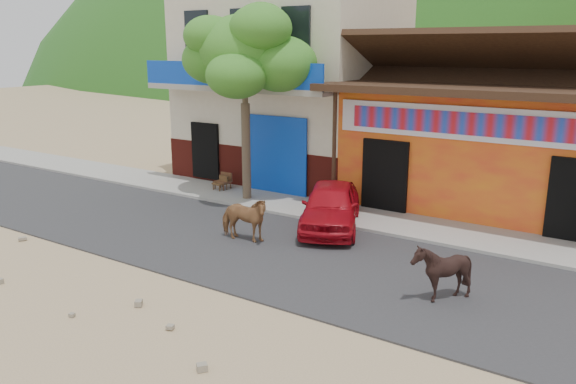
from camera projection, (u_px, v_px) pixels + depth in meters
name	position (u px, v px, depth m)	size (l,w,h in m)	color
ground	(257.00, 303.00, 10.86)	(120.00, 120.00, 0.00)	#9E825B
road	(321.00, 262.00, 12.89)	(60.00, 5.00, 0.04)	#28282B
sidewalk	(383.00, 222.00, 15.72)	(60.00, 2.00, 0.12)	gray
dance_club	(497.00, 146.00, 17.48)	(8.00, 6.00, 3.60)	orange
cafe_building	(294.00, 83.00, 21.00)	(7.00, 6.00, 7.00)	beige
tree	(245.00, 104.00, 17.21)	(3.00, 3.00, 6.00)	#2D721E
cow_tan	(244.00, 219.00, 14.07)	(0.64, 1.40, 1.18)	#95643B
cow_dark	(441.00, 272.00, 10.77)	(0.94, 1.06, 1.17)	black
red_car	(331.00, 206.00, 15.11)	(1.47, 3.65, 1.24)	#AA0C17
scooter	(324.00, 203.00, 15.82)	(0.55, 1.58, 0.83)	black
cafe_chair_left	(223.00, 174.00, 18.98)	(0.47, 0.47, 1.01)	#472917
cafe_chair_right	(220.00, 177.00, 18.87)	(0.40, 0.40, 0.86)	#493218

